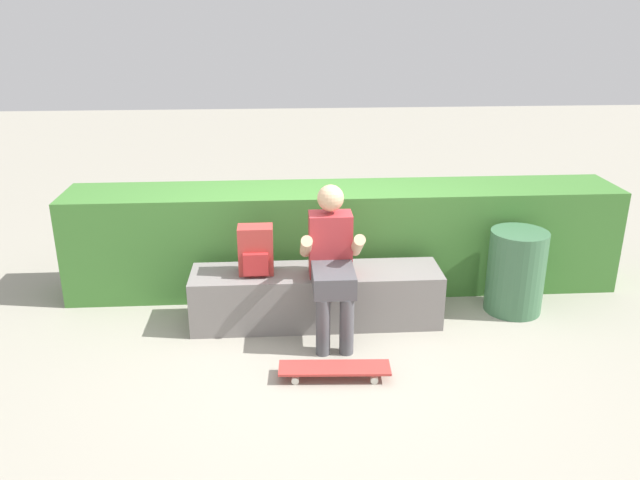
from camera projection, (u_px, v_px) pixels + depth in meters
name	position (u px, v px, depth m)	size (l,w,h in m)	color
ground_plane	(319.00, 340.00, 5.09)	(24.00, 24.00, 0.00)	gray
bench_main	(316.00, 296.00, 5.31)	(2.06, 0.49, 0.46)	slate
person_skater	(332.00, 259.00, 4.96)	(0.49, 0.62, 1.21)	#B73338
skateboard_near_person	(335.00, 369.00, 4.55)	(0.81, 0.24, 0.09)	#BC3833
backpack_on_bench	(256.00, 251.00, 5.12)	(0.28, 0.23, 0.40)	#B23833
hedge_row	(344.00, 238.00, 5.92)	(5.02, 0.68, 0.96)	#3F7931
trash_bin	(516.00, 272.00, 5.47)	(0.49, 0.49, 0.73)	#3D6B47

